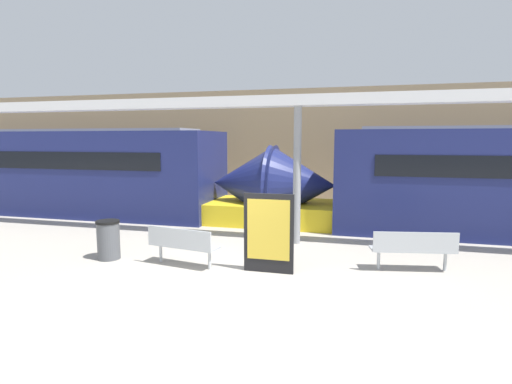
# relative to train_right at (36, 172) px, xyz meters

# --- Properties ---
(ground_plane) EXTENTS (60.00, 60.00, 0.00)m
(ground_plane) POSITION_rel_train_right_xyz_m (9.87, -6.15, -1.53)
(ground_plane) COLOR #A8A093
(station_wall) EXTENTS (56.00, 0.20, 5.00)m
(station_wall) POSITION_rel_train_right_xyz_m (9.87, 4.39, 0.97)
(station_wall) COLOR #9E8460
(station_wall) RESTS_ON ground_plane
(train_right) EXTENTS (19.35, 2.93, 3.20)m
(train_right) POSITION_rel_train_right_xyz_m (0.00, 0.00, 0.00)
(train_right) COLOR navy
(train_right) RESTS_ON ground_plane
(bench_near) EXTENTS (1.69, 0.72, 0.88)m
(bench_near) POSITION_rel_train_right_xyz_m (8.72, -5.22, -1.00)
(bench_near) COLOR #ADB2B7
(bench_near) RESTS_ON ground_plane
(bench_far) EXTENTS (1.81, 0.75, 0.88)m
(bench_far) POSITION_rel_train_right_xyz_m (13.65, -4.28, -1.00)
(bench_far) COLOR #ADB2B7
(bench_far) RESTS_ON ground_plane
(trash_bin) EXTENTS (0.54, 0.54, 0.92)m
(trash_bin) POSITION_rel_train_right_xyz_m (6.79, -5.13, -1.07)
(trash_bin) COLOR #4C4F54
(trash_bin) RESTS_ON ground_plane
(poster_board) EXTENTS (1.07, 0.07, 1.69)m
(poster_board) POSITION_rel_train_right_xyz_m (10.67, -5.13, -0.68)
(poster_board) COLOR black
(poster_board) RESTS_ON ground_plane
(support_column_near) EXTENTS (0.21, 0.21, 3.68)m
(support_column_near) POSITION_rel_train_right_xyz_m (10.87, -2.57, 0.31)
(support_column_near) COLOR gray
(support_column_near) RESTS_ON ground_plane
(canopy_beam) EXTENTS (28.00, 0.60, 0.28)m
(canopy_beam) POSITION_rel_train_right_xyz_m (10.87, -2.57, 2.29)
(canopy_beam) COLOR silver
(canopy_beam) RESTS_ON support_column_near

